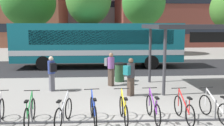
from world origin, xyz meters
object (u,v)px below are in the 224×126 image
parked_bicycle_green_1 (30,113)px  trash_bin (119,72)px  commuter_grey_pack_2 (111,67)px  city_bus (97,43)px  transit_shelter (215,28)px  parked_bicycle_blue_3 (93,111)px  parked_bicycle_silver_2 (64,113)px  commuter_teal_pack_0 (130,74)px  parked_bicycle_yellow_4 (124,110)px  parked_bicycle_red_6 (184,109)px  parked_bicycle_white_7 (214,109)px  street_tree_0 (29,2)px  commuter_black_pack_1 (52,71)px  street_tree_2 (144,2)px  parked_bicycle_purple_5 (153,109)px

parked_bicycle_green_1 → trash_bin: 6.92m
parked_bicycle_green_1 → commuter_grey_pack_2: bearing=-32.2°
city_bus → transit_shelter: size_ratio=1.80×
city_bus → parked_bicycle_blue_3: size_ratio=7.02×
parked_bicycle_silver_2 → commuter_teal_pack_0: size_ratio=1.01×
parked_bicycle_green_1 → parked_bicycle_yellow_4: (2.98, 0.05, 0.00)m
parked_bicycle_blue_3 → parked_bicycle_red_6: 2.96m
parked_bicycle_white_7 → commuter_teal_pack_0: 3.94m
commuter_grey_pack_2 → trash_bin: commuter_grey_pack_2 is taller
parked_bicycle_yellow_4 → trash_bin: size_ratio=1.67×
commuter_teal_pack_0 → commuter_grey_pack_2: 2.09m
parked_bicycle_yellow_4 → commuter_teal_pack_0: (0.64, 3.03, 0.58)m
parked_bicycle_blue_3 → street_tree_0: 18.40m
trash_bin → commuter_grey_pack_2: bearing=-119.8°
commuter_black_pack_1 → street_tree_0: (-3.90, 12.66, 4.17)m
parked_bicycle_red_6 → transit_shelter: 5.97m
transit_shelter → street_tree_2: 14.60m
parked_bicycle_purple_5 → parked_bicycle_silver_2: bearing=90.5°
parked_bicycle_green_1 → commuter_black_pack_1: bearing=-3.0°
commuter_black_pack_1 → trash_bin: size_ratio=1.61×
parked_bicycle_yellow_4 → parked_bicycle_green_1: bearing=88.7°
city_bus → commuter_teal_pack_0: size_ratio=7.18×
city_bus → parked_bicycle_yellow_4: city_bus is taller
parked_bicycle_yellow_4 → commuter_teal_pack_0: bearing=-14.1°
parked_bicycle_blue_3 → street_tree_2: size_ratio=0.22×
parked_bicycle_purple_5 → trash_bin: size_ratio=1.67×
commuter_black_pack_1 → transit_shelter: bearing=-115.3°
city_bus → parked_bicycle_purple_5: bearing=99.7°
parked_bicycle_silver_2 → street_tree_0: 18.22m
parked_bicycle_purple_5 → commuter_black_pack_1: 5.68m
street_tree_2 → commuter_grey_pack_2: bearing=-107.3°
parked_bicycle_yellow_4 → commuter_black_pack_1: size_ratio=1.04×
parked_bicycle_green_1 → parked_bicycle_red_6: same height
parked_bicycle_yellow_4 → parked_bicycle_red_6: 1.98m
transit_shelter → street_tree_2: size_ratio=0.86×
parked_bicycle_silver_2 → street_tree_2: size_ratio=0.22×
commuter_teal_pack_0 → parked_bicycle_blue_3: bearing=-158.0°
parked_bicycle_white_7 → parked_bicycle_green_1: bearing=79.0°
trash_bin → street_tree_2: 14.18m
city_bus → parked_bicycle_blue_3: city_bus is taller
parked_bicycle_blue_3 → parked_bicycle_white_7: same height
parked_bicycle_purple_5 → parked_bicycle_yellow_4: bearing=89.4°
parked_bicycle_green_1 → commuter_teal_pack_0: commuter_teal_pack_0 is taller
transit_shelter → street_tree_0: street_tree_0 is taller
parked_bicycle_purple_5 → parked_bicycle_green_1: bearing=88.7°
parked_bicycle_silver_2 → trash_bin: size_ratio=1.65×
parked_bicycle_blue_3 → parked_bicycle_green_1: bearing=84.9°
commuter_black_pack_1 → commuter_grey_pack_2: (2.83, 0.86, 0.03)m
parked_bicycle_green_1 → transit_shelter: 9.50m
parked_bicycle_white_7 → commuter_grey_pack_2: 5.96m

